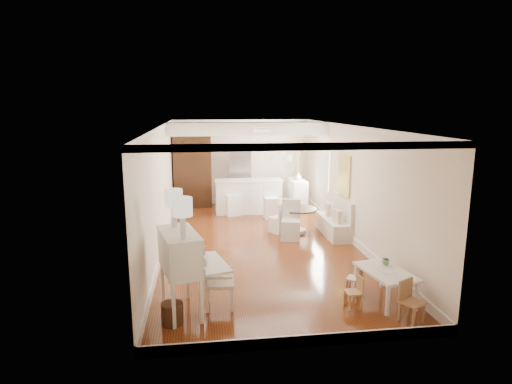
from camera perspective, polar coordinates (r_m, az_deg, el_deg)
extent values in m
plane|color=brown|center=(10.30, 0.38, -6.95)|extent=(9.00, 9.00, 0.00)
cube|color=white|center=(9.78, 0.41, 8.80)|extent=(4.50, 9.00, 0.04)
cube|color=#F1E2CC|center=(14.37, -2.05, 4.04)|extent=(4.50, 0.04, 2.80)
cube|color=#F1E2CC|center=(5.66, 6.65, -7.72)|extent=(4.50, 0.04, 2.80)
cube|color=#F1E2CC|center=(9.90, -12.62, 0.39)|extent=(0.04, 9.00, 2.80)
cube|color=#F1E2CC|center=(10.49, 12.67, 1.00)|extent=(0.04, 9.00, 2.80)
cube|color=white|center=(11.97, -1.04, 8.42)|extent=(4.50, 0.45, 0.36)
cube|color=tan|center=(10.92, 11.64, 2.24)|extent=(0.04, 0.84, 1.04)
cube|color=white|center=(12.71, 8.93, 3.62)|extent=(0.04, 1.10, 1.40)
cylinder|color=#381E11|center=(14.23, -6.89, 5.72)|extent=(0.30, 0.03, 0.30)
cylinder|color=white|center=(9.29, 0.83, 8.35)|extent=(0.36, 0.36, 0.08)
cube|color=white|center=(6.95, -10.07, -10.55)|extent=(1.28, 1.30, 1.34)
cube|color=silver|center=(7.14, -4.89, -11.79)|extent=(0.54, 0.54, 0.88)
cylinder|color=#4A2917|center=(6.84, -11.11, -15.61)|extent=(0.35, 0.35, 0.33)
cube|color=silver|center=(7.70, 16.79, -11.85)|extent=(0.82, 1.17, 0.54)
cube|color=tan|center=(7.35, 12.86, -12.83)|extent=(0.27, 0.27, 0.53)
cube|color=#AA744D|center=(7.90, 13.02, -11.11)|extent=(0.35, 0.35, 0.52)
cube|color=#9A6C46|center=(7.11, 20.14, -13.56)|extent=(0.43, 0.43, 0.66)
cube|color=silver|center=(11.06, 10.31, -3.20)|extent=(0.52, 1.60, 0.98)
cylinder|color=#4A2C17|center=(11.17, 5.60, -3.80)|extent=(1.25, 1.25, 0.65)
cube|color=silver|center=(10.57, 4.66, -3.76)|extent=(0.57, 0.58, 0.97)
cube|color=white|center=(11.13, 3.09, -3.40)|extent=(0.54, 0.55, 0.81)
cube|color=white|center=(13.15, -1.01, -0.56)|extent=(2.05, 0.65, 1.03)
cube|color=white|center=(12.86, -3.21, -0.91)|extent=(0.50, 0.50, 1.01)
cube|color=white|center=(12.50, 2.02, -1.30)|extent=(0.41, 0.41, 0.99)
cube|color=#381E11|center=(14.02, -8.45, 2.71)|extent=(1.20, 0.60, 2.30)
imported|color=silver|center=(14.13, -0.69, 1.87)|extent=(0.75, 0.65, 1.80)
cube|color=silver|center=(13.47, 5.43, -0.42)|extent=(0.50, 1.05, 0.99)
imported|color=#67A962|center=(7.85, 16.88, -8.89)|extent=(0.16, 0.16, 0.10)
imported|color=white|center=(13.38, 5.62, 2.12)|extent=(0.21, 0.21, 0.22)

